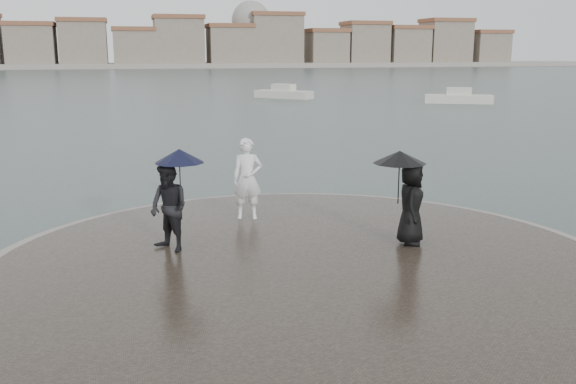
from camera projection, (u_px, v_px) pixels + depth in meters
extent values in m
plane|color=#2B3835|center=(373.00, 365.00, 8.96)|extent=(400.00, 400.00, 0.00)
cylinder|color=gray|center=(305.00, 272.00, 12.24)|extent=(12.50, 12.50, 0.32)
cylinder|color=#2D261E|center=(305.00, 271.00, 12.23)|extent=(11.90, 11.90, 0.36)
imported|color=white|center=(247.00, 179.00, 15.19)|extent=(0.78, 0.59, 1.93)
imported|color=black|center=(169.00, 208.00, 12.73)|extent=(1.05, 1.09, 1.76)
cylinder|color=black|center=(180.00, 183.00, 12.78)|extent=(0.02, 0.02, 0.90)
cone|color=black|center=(179.00, 156.00, 12.67)|extent=(1.00, 1.00, 0.28)
imported|color=black|center=(411.00, 204.00, 13.19)|extent=(0.86, 0.99, 1.71)
cylinder|color=black|center=(399.00, 182.00, 13.13)|extent=(0.02, 0.02, 0.90)
cone|color=black|center=(400.00, 157.00, 13.01)|extent=(1.10, 1.10, 0.26)
cube|color=gray|center=(135.00, 65.00, 163.08)|extent=(260.00, 20.00, 1.20)
cube|color=gray|center=(32.00, 48.00, 153.51)|extent=(11.00, 10.00, 10.00)
cube|color=brown|center=(30.00, 24.00, 152.33)|extent=(11.60, 10.60, 1.00)
cube|color=gray|center=(84.00, 46.00, 156.30)|extent=(11.00, 10.00, 11.00)
cube|color=brown|center=(82.00, 20.00, 155.00)|extent=(11.60, 10.60, 1.00)
cube|color=gray|center=(134.00, 50.00, 159.40)|extent=(10.00, 10.00, 9.00)
cube|color=brown|center=(133.00, 29.00, 158.32)|extent=(10.60, 10.60, 1.00)
cube|color=gray|center=(179.00, 44.00, 161.72)|extent=(12.00, 10.00, 12.00)
cube|color=brown|center=(178.00, 17.00, 160.32)|extent=(12.60, 10.60, 1.00)
cube|color=gray|center=(230.00, 48.00, 165.07)|extent=(11.00, 10.00, 10.00)
cube|color=brown|center=(229.00, 26.00, 163.88)|extent=(11.60, 10.60, 1.00)
cube|color=gray|center=(275.00, 42.00, 167.63)|extent=(13.00, 10.00, 13.00)
cube|color=brown|center=(275.00, 14.00, 166.12)|extent=(13.60, 10.60, 1.00)
cube|color=gray|center=(326.00, 50.00, 171.44)|extent=(10.00, 10.00, 9.00)
cube|color=brown|center=(326.00, 31.00, 170.36)|extent=(10.60, 10.60, 1.00)
cube|color=gray|center=(365.00, 46.00, 173.87)|extent=(11.00, 10.00, 11.00)
cube|color=brown|center=(365.00, 23.00, 172.57)|extent=(11.60, 10.60, 1.00)
cube|color=gray|center=(406.00, 48.00, 176.86)|extent=(11.00, 10.00, 10.00)
cube|color=brown|center=(406.00, 27.00, 175.68)|extent=(11.60, 10.60, 1.00)
cube|color=gray|center=(445.00, 44.00, 179.54)|extent=(12.00, 10.00, 12.00)
cube|color=brown|center=(446.00, 20.00, 178.14)|extent=(12.60, 10.60, 1.00)
cube|color=gray|center=(486.00, 50.00, 182.99)|extent=(10.00, 10.00, 9.00)
cube|color=brown|center=(488.00, 32.00, 181.91)|extent=(10.60, 10.60, 1.00)
sphere|color=gray|center=(251.00, 20.00, 166.90)|extent=(10.00, 10.00, 10.00)
cube|color=beige|center=(458.00, 100.00, 53.44)|extent=(5.66, 3.78, 0.90)
cube|color=beige|center=(459.00, 93.00, 53.31)|extent=(2.32, 1.94, 0.90)
cube|color=beige|center=(284.00, 95.00, 59.10)|extent=(5.03, 5.01, 0.90)
cube|color=beige|center=(284.00, 89.00, 58.97)|extent=(2.26, 2.26, 0.90)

